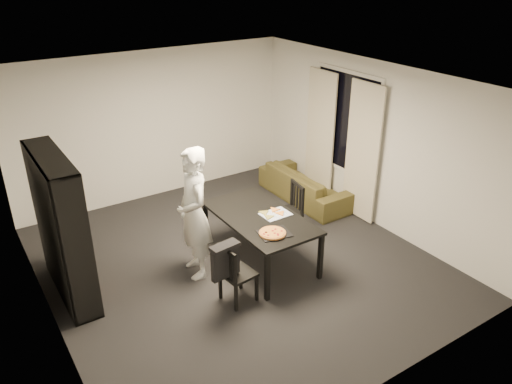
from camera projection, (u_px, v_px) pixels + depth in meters
room at (236, 179)px, 6.62m from camera, size 5.01×5.51×2.61m
window_pane at (346, 122)px, 8.21m from camera, size 0.02×1.40×1.60m
window_frame at (345, 122)px, 8.21m from camera, size 0.03×1.52×1.72m
curtain_left at (362, 153)px, 7.93m from camera, size 0.03×0.70×2.25m
curtain_right at (320, 135)px, 8.71m from camera, size 0.03×0.70×2.25m
bookshelf at (62, 228)px, 6.15m from camera, size 0.35×1.50×1.90m
dining_table at (260, 220)px, 6.94m from camera, size 0.96×1.73×0.72m
chair_left at (233, 271)px, 6.15m from camera, size 0.42×0.42×0.82m
chair_right at (291, 207)px, 7.64m from camera, size 0.47×0.47×0.88m
draped_jacket at (225, 259)px, 6.00m from camera, size 0.39×0.20×0.46m
person at (194, 214)px, 6.56m from camera, size 0.53×0.72×1.83m
baking_tray at (274, 233)px, 6.47m from camera, size 0.45×0.39×0.01m
pepperoni_pizza at (272, 233)px, 6.44m from camera, size 0.35×0.35×0.03m
kitchen_towel at (276, 214)px, 6.95m from camera, size 0.40×0.30×0.01m
pizza_slices at (272, 213)px, 6.96m from camera, size 0.39×0.34×0.01m
sofa at (305, 185)px, 8.91m from camera, size 0.74×1.90×0.56m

